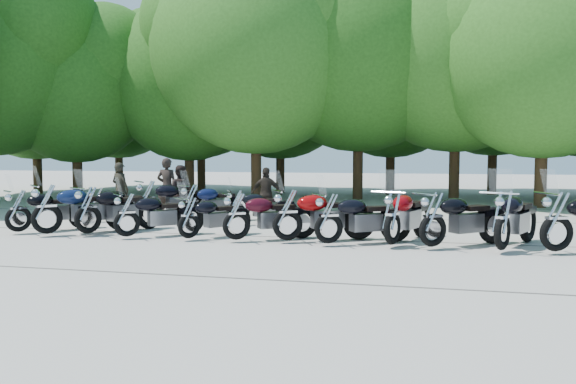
% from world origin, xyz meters
% --- Properties ---
extents(ground, '(90.00, 90.00, 0.00)m').
position_xyz_m(ground, '(0.00, 0.00, 0.00)').
color(ground, '#9D998E').
rests_on(ground, ground).
extents(tree_0, '(7.50, 7.50, 9.21)m').
position_xyz_m(tree_0, '(-15.42, 12.98, 5.45)').
color(tree_0, '#3A2614').
rests_on(tree_0, ground).
extents(tree_1, '(6.97, 6.97, 8.55)m').
position_xyz_m(tree_1, '(-12.04, 11.24, 5.06)').
color(tree_1, '#3A2614').
rests_on(tree_1, ground).
extents(tree_2, '(7.31, 7.31, 8.97)m').
position_xyz_m(tree_2, '(-7.25, 12.84, 5.31)').
color(tree_2, '#3A2614').
rests_on(tree_2, ground).
extents(tree_3, '(8.70, 8.70, 10.67)m').
position_xyz_m(tree_3, '(-3.57, 11.24, 6.32)').
color(tree_3, '#3A2614').
rests_on(tree_3, ground).
extents(tree_4, '(9.13, 9.13, 11.20)m').
position_xyz_m(tree_4, '(0.54, 13.09, 6.64)').
color(tree_4, '#3A2614').
rests_on(tree_4, ground).
extents(tree_5, '(9.04, 9.04, 11.10)m').
position_xyz_m(tree_5, '(4.61, 13.20, 6.57)').
color(tree_5, '#3A2614').
rests_on(tree_5, ground).
extents(tree_6, '(8.00, 8.00, 9.82)m').
position_xyz_m(tree_6, '(7.55, 10.82, 5.81)').
color(tree_6, '#3A2614').
rests_on(tree_6, ground).
extents(tree_9, '(7.59, 7.59, 9.32)m').
position_xyz_m(tree_9, '(-13.53, 17.59, 5.52)').
color(tree_9, '#3A2614').
rests_on(tree_9, ground).
extents(tree_10, '(7.78, 7.78, 9.55)m').
position_xyz_m(tree_10, '(-8.29, 16.97, 5.66)').
color(tree_10, '#3A2614').
rests_on(tree_10, ground).
extents(tree_11, '(7.56, 7.56, 9.28)m').
position_xyz_m(tree_11, '(-3.76, 16.43, 5.49)').
color(tree_11, '#3A2614').
rests_on(tree_11, ground).
extents(tree_12, '(7.88, 7.88, 9.67)m').
position_xyz_m(tree_12, '(1.80, 16.47, 5.72)').
color(tree_12, '#3A2614').
rests_on(tree_12, ground).
extents(tree_13, '(8.31, 8.31, 10.20)m').
position_xyz_m(tree_13, '(6.69, 17.47, 6.04)').
color(tree_13, '#3A2614').
rests_on(tree_13, ground).
extents(motorcycle_0, '(1.87, 2.21, 1.26)m').
position_xyz_m(motorcycle_0, '(-6.71, 0.54, 0.63)').
color(motorcycle_0, black).
rests_on(motorcycle_0, ground).
extents(motorcycle_1, '(2.27, 2.44, 1.45)m').
position_xyz_m(motorcycle_1, '(-5.76, 0.35, 0.72)').
color(motorcycle_1, '#0D183A').
rests_on(motorcycle_1, ground).
extents(motorcycle_2, '(1.85, 2.49, 1.38)m').
position_xyz_m(motorcycle_2, '(-4.82, 0.62, 0.69)').
color(motorcycle_2, black).
rests_on(motorcycle_2, ground).
extents(motorcycle_3, '(2.06, 1.96, 1.23)m').
position_xyz_m(motorcycle_3, '(-3.66, 0.41, 0.62)').
color(motorcycle_3, black).
rests_on(motorcycle_3, ground).
extents(motorcycle_4, '(1.67, 2.02, 1.15)m').
position_xyz_m(motorcycle_4, '(-2.13, 0.50, 0.57)').
color(motorcycle_4, black).
rests_on(motorcycle_4, ground).
extents(motorcycle_5, '(2.26, 1.85, 1.28)m').
position_xyz_m(motorcycle_5, '(-0.98, 0.50, 0.64)').
color(motorcycle_5, black).
rests_on(motorcycle_5, ground).
extents(motorcycle_6, '(2.49, 1.84, 1.38)m').
position_xyz_m(motorcycle_6, '(0.18, 0.65, 0.69)').
color(motorcycle_6, '#860406').
rests_on(motorcycle_6, ground).
extents(motorcycle_7, '(2.34, 1.84, 1.31)m').
position_xyz_m(motorcycle_7, '(1.15, 0.43, 0.66)').
color(motorcycle_7, black).
rests_on(motorcycle_7, ground).
extents(motorcycle_8, '(1.58, 2.61, 1.41)m').
position_xyz_m(motorcycle_8, '(2.51, 0.54, 0.71)').
color(motorcycle_8, maroon).
rests_on(motorcycle_8, ground).
extents(motorcycle_9, '(2.35, 2.14, 1.38)m').
position_xyz_m(motorcycle_9, '(3.35, 0.47, 0.69)').
color(motorcycle_9, black).
rests_on(motorcycle_9, ground).
extents(motorcycle_10, '(1.80, 2.64, 1.45)m').
position_xyz_m(motorcycle_10, '(4.71, 0.34, 0.72)').
color(motorcycle_10, black).
rests_on(motorcycle_10, ground).
extents(motorcycle_11, '(2.64, 1.74, 1.44)m').
position_xyz_m(motorcycle_11, '(5.74, 0.42, 0.72)').
color(motorcycle_11, black).
rests_on(motorcycle_11, ground).
extents(motorcycle_13, '(2.09, 1.65, 1.17)m').
position_xyz_m(motorcycle_13, '(-6.12, 3.16, 0.59)').
color(motorcycle_13, black).
rests_on(motorcycle_13, ground).
extents(motorcycle_14, '(2.30, 2.32, 1.41)m').
position_xyz_m(motorcycle_14, '(-4.56, 3.27, 0.71)').
color(motorcycle_14, black).
rests_on(motorcycle_14, ground).
extents(motorcycle_15, '(1.98, 2.23, 1.30)m').
position_xyz_m(motorcycle_15, '(-3.20, 3.19, 0.65)').
color(motorcycle_15, '#0C1235').
rests_on(motorcycle_15, ground).
extents(motorcycle_16, '(2.09, 1.46, 1.14)m').
position_xyz_m(motorcycle_16, '(-1.89, 3.30, 0.57)').
color(motorcycle_16, black).
rests_on(motorcycle_16, ground).
extents(rider_0, '(0.71, 0.55, 1.73)m').
position_xyz_m(rider_0, '(-6.29, 4.80, 0.87)').
color(rider_0, black).
rests_on(rider_0, ground).
extents(rider_1, '(0.90, 0.75, 1.66)m').
position_xyz_m(rider_1, '(-4.12, 4.54, 0.83)').
color(rider_1, black).
rests_on(rider_1, ground).
extents(rider_2, '(0.95, 0.43, 1.60)m').
position_xyz_m(rider_2, '(-1.40, 4.75, 0.80)').
color(rider_2, black).
rests_on(rider_2, ground).
extents(rider_3, '(0.69, 0.46, 1.88)m').
position_xyz_m(rider_3, '(-4.82, 5.14, 0.94)').
color(rider_3, black).
rests_on(rider_3, ground).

